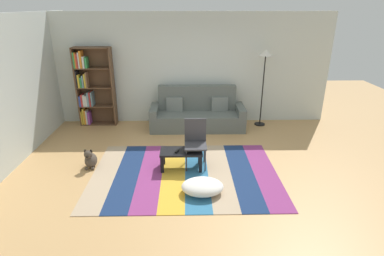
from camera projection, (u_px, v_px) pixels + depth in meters
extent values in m
plane|color=tan|center=(195.00, 167.00, 5.76)|extent=(14.00, 14.00, 0.00)
cube|color=silver|center=(193.00, 69.00, 7.62)|extent=(6.80, 0.10, 2.70)
cube|color=silver|center=(18.00, 88.00, 5.89)|extent=(0.10, 5.50, 2.70)
cube|color=tan|center=(104.00, 175.00, 5.49)|extent=(0.41, 2.35, 0.01)
cube|color=navy|center=(127.00, 174.00, 5.50)|extent=(0.41, 2.35, 0.01)
cube|color=#843370|center=(151.00, 174.00, 5.50)|extent=(0.41, 2.35, 0.01)
cube|color=gold|center=(174.00, 174.00, 5.51)|extent=(0.41, 2.35, 0.01)
cube|color=teal|center=(196.00, 174.00, 5.52)|extent=(0.41, 2.35, 0.01)
cube|color=tan|center=(219.00, 173.00, 5.53)|extent=(0.41, 2.35, 0.01)
cube|color=navy|center=(242.00, 173.00, 5.53)|extent=(0.41, 2.35, 0.01)
cube|color=#843370|center=(265.00, 173.00, 5.54)|extent=(0.41, 2.35, 0.01)
cube|color=#59605B|center=(197.00, 121.00, 7.50)|extent=(1.90, 0.80, 0.40)
cube|color=#59605B|center=(197.00, 97.00, 7.59)|extent=(1.90, 0.20, 0.60)
cube|color=#59605B|center=(155.00, 118.00, 7.45)|extent=(0.18, 0.80, 0.56)
cube|color=#59605B|center=(240.00, 117.00, 7.49)|extent=(0.18, 0.80, 0.56)
cube|color=slate|center=(175.00, 104.00, 7.52)|extent=(0.42, 0.19, 0.36)
cube|color=slate|center=(219.00, 104.00, 7.54)|extent=(0.42, 0.19, 0.36)
cube|color=brown|center=(78.00, 87.00, 7.49)|extent=(0.04, 0.28, 1.92)
cube|color=brown|center=(113.00, 87.00, 7.50)|extent=(0.04, 0.28, 1.92)
cube|color=brown|center=(97.00, 86.00, 7.62)|extent=(0.90, 0.01, 1.92)
cube|color=brown|center=(100.00, 123.00, 7.84)|extent=(0.86, 0.28, 0.02)
cube|color=brown|center=(98.00, 106.00, 7.67)|extent=(0.86, 0.28, 0.02)
cube|color=brown|center=(95.00, 87.00, 7.49)|extent=(0.86, 0.28, 0.02)
cube|color=brown|center=(93.00, 68.00, 7.32)|extent=(0.86, 0.28, 0.02)
cube|color=brown|center=(91.00, 48.00, 7.14)|extent=(0.86, 0.28, 0.02)
cube|color=gold|center=(83.00, 117.00, 7.77)|extent=(0.03, 0.25, 0.34)
cube|color=gold|center=(84.00, 116.00, 7.72)|extent=(0.03, 0.17, 0.40)
cube|color=orange|center=(86.00, 116.00, 7.77)|extent=(0.03, 0.26, 0.35)
cube|color=silver|center=(88.00, 117.00, 7.74)|extent=(0.03, 0.19, 0.35)
cube|color=purple|center=(90.00, 118.00, 7.75)|extent=(0.05, 0.19, 0.31)
cube|color=#334CB2|center=(81.00, 101.00, 7.60)|extent=(0.05, 0.23, 0.26)
cube|color=red|center=(83.00, 100.00, 7.58)|extent=(0.04, 0.21, 0.29)
cube|color=silver|center=(85.00, 100.00, 7.61)|extent=(0.05, 0.26, 0.28)
cube|color=silver|center=(87.00, 100.00, 7.59)|extent=(0.05, 0.22, 0.26)
cube|color=#668C99|center=(89.00, 99.00, 7.57)|extent=(0.04, 0.20, 0.34)
cube|color=red|center=(91.00, 98.00, 7.59)|extent=(0.03, 0.25, 0.35)
cube|color=#668C99|center=(93.00, 98.00, 7.60)|extent=(0.03, 0.26, 0.35)
cube|color=black|center=(78.00, 79.00, 7.39)|extent=(0.03, 0.21, 0.40)
cube|color=gold|center=(79.00, 81.00, 7.38)|extent=(0.04, 0.16, 0.31)
cube|color=green|center=(82.00, 82.00, 7.41)|extent=(0.03, 0.20, 0.25)
cube|color=#668C99|center=(84.00, 81.00, 7.41)|extent=(0.04, 0.22, 0.30)
cube|color=gold|center=(86.00, 80.00, 7.40)|extent=(0.04, 0.21, 0.34)
cube|color=#8C6647|center=(87.00, 80.00, 7.38)|extent=(0.03, 0.18, 0.37)
cube|color=green|center=(75.00, 60.00, 7.21)|extent=(0.03, 0.19, 0.36)
cube|color=orange|center=(76.00, 60.00, 7.22)|extent=(0.03, 0.22, 0.37)
cube|color=red|center=(78.00, 61.00, 7.21)|extent=(0.03, 0.18, 0.34)
cube|color=silver|center=(80.00, 60.00, 7.21)|extent=(0.03, 0.19, 0.37)
cube|color=orange|center=(82.00, 59.00, 7.21)|extent=(0.05, 0.21, 0.40)
cube|color=silver|center=(84.00, 62.00, 7.22)|extent=(0.05, 0.17, 0.27)
cube|color=green|center=(87.00, 62.00, 7.24)|extent=(0.04, 0.20, 0.26)
cube|color=black|center=(181.00, 152.00, 5.59)|extent=(0.77, 0.41, 0.04)
cube|color=black|center=(162.00, 165.00, 5.50)|extent=(0.06, 0.06, 0.31)
cube|color=black|center=(200.00, 164.00, 5.51)|extent=(0.06, 0.06, 0.31)
cube|color=black|center=(163.00, 156.00, 5.80)|extent=(0.06, 0.06, 0.31)
cube|color=black|center=(200.00, 156.00, 5.81)|extent=(0.06, 0.06, 0.31)
ellipsoid|color=white|center=(202.00, 187.00, 4.91)|extent=(0.68, 0.52, 0.22)
ellipsoid|color=#473D33|center=(91.00, 160.00, 5.73)|extent=(0.22, 0.30, 0.26)
sphere|color=#473D33|center=(88.00, 154.00, 5.56)|extent=(0.15, 0.15, 0.15)
ellipsoid|color=black|center=(87.00, 156.00, 5.51)|extent=(0.06, 0.07, 0.05)
ellipsoid|color=black|center=(85.00, 151.00, 5.56)|extent=(0.05, 0.04, 0.08)
ellipsoid|color=black|center=(91.00, 151.00, 5.56)|extent=(0.05, 0.04, 0.08)
sphere|color=#473D33|center=(86.00, 169.00, 5.64)|extent=(0.06, 0.06, 0.06)
sphere|color=#473D33|center=(93.00, 169.00, 5.64)|extent=(0.06, 0.06, 0.06)
cylinder|color=black|center=(260.00, 124.00, 7.80)|extent=(0.26, 0.26, 0.02)
cylinder|color=black|center=(262.00, 91.00, 7.48)|extent=(0.03, 0.03, 1.71)
cone|color=white|center=(266.00, 52.00, 7.14)|extent=(0.32, 0.32, 0.14)
cube|color=black|center=(177.00, 151.00, 5.55)|extent=(0.08, 0.16, 0.02)
cube|color=#38383D|center=(196.00, 146.00, 5.60)|extent=(0.40, 0.40, 0.03)
cube|color=#38383D|center=(195.00, 130.00, 5.67)|extent=(0.40, 0.03, 0.44)
cylinder|color=#38383D|center=(186.00, 161.00, 5.52)|extent=(0.02, 0.02, 0.42)
cylinder|color=#38383D|center=(205.00, 161.00, 5.53)|extent=(0.02, 0.02, 0.42)
cylinder|color=#38383D|center=(186.00, 153.00, 5.84)|extent=(0.02, 0.02, 0.42)
cylinder|color=#38383D|center=(204.00, 153.00, 5.84)|extent=(0.02, 0.02, 0.42)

